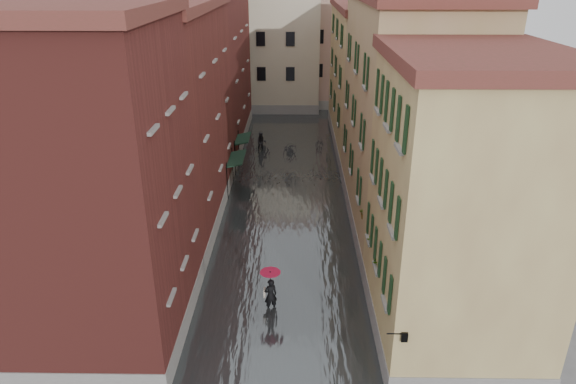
{
  "coord_description": "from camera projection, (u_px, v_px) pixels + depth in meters",
  "views": [
    {
      "loc": [
        0.61,
        -20.11,
        14.48
      ],
      "look_at": [
        0.2,
        6.25,
        3.0
      ],
      "focal_mm": 32.0,
      "sensor_mm": 36.0,
      "label": 1
    }
  ],
  "objects": [
    {
      "name": "building_end_pink",
      "position": [
        344.0,
        50.0,
        58.41
      ],
      "size": [
        10.0,
        9.0,
        12.0
      ],
      "primitive_type": "cube",
      "color": "tan",
      "rests_on": "ground"
    },
    {
      "name": "window_planters",
      "position": [
        372.0,
        232.0,
        23.27
      ],
      "size": [
        0.59,
        5.75,
        0.84
      ],
      "color": "brown",
      "rests_on": "ground"
    },
    {
      "name": "building_left_mid",
      "position": [
        166.0,
        122.0,
        30.08
      ],
      "size": [
        6.0,
        14.0,
        12.5
      ],
      "primitive_type": "cube",
      "color": "#59211C",
      "rests_on": "ground"
    },
    {
      "name": "floodwater",
      "position": [
        287.0,
        191.0,
        36.1
      ],
      "size": [
        10.0,
        60.0,
        0.2
      ],
      "primitive_type": "cube",
      "color": "#3E4244",
      "rests_on": "ground"
    },
    {
      "name": "wall_lantern",
      "position": [
        404.0,
        336.0,
        17.46
      ],
      "size": [
        0.71,
        0.22,
        0.35
      ],
      "color": "black",
      "rests_on": "ground"
    },
    {
      "name": "pedestrian_far",
      "position": [
        261.0,
        143.0,
        43.73
      ],
      "size": [
        0.96,
        0.8,
        1.78
      ],
      "primitive_type": "imported",
      "rotation": [
        0.0,
        0.0,
        0.15
      ],
      "color": "black",
      "rests_on": "ground"
    },
    {
      "name": "building_right_near",
      "position": [
        459.0,
        213.0,
        19.99
      ],
      "size": [
        6.0,
        8.0,
        11.5
      ],
      "primitive_type": "cube",
      "color": "#9D7F51",
      "rests_on": "ground"
    },
    {
      "name": "building_end_cream",
      "position": [
        264.0,
        48.0,
        56.5
      ],
      "size": [
        12.0,
        9.0,
        13.0
      ],
      "primitive_type": "cube",
      "color": "beige",
      "rests_on": "ground"
    },
    {
      "name": "awning_far",
      "position": [
        242.0,
        140.0,
        39.36
      ],
      "size": [
        1.09,
        2.75,
        2.8
      ],
      "color": "black",
      "rests_on": "ground"
    },
    {
      "name": "ground",
      "position": [
        282.0,
        303.0,
        24.22
      ],
      "size": [
        120.0,
        120.0,
        0.0
      ],
      "primitive_type": "plane",
      "color": "#5B5B5D",
      "rests_on": "ground"
    },
    {
      "name": "building_right_far",
      "position": [
        371.0,
        80.0,
        43.82
      ],
      "size": [
        6.0,
        16.0,
        11.5
      ],
      "primitive_type": "cube",
      "color": "#9D7F51",
      "rests_on": "ground"
    },
    {
      "name": "building_right_mid",
      "position": [
        406.0,
        119.0,
        29.78
      ],
      "size": [
        6.0,
        14.0,
        13.0
      ],
      "primitive_type": "cube",
      "color": "tan",
      "rests_on": "ground"
    },
    {
      "name": "building_left_near",
      "position": [
        99.0,
        193.0,
        19.9
      ],
      "size": [
        6.0,
        8.0,
        13.0
      ],
      "primitive_type": "cube",
      "color": "maroon",
      "rests_on": "ground"
    },
    {
      "name": "awning_near",
      "position": [
        236.0,
        159.0,
        35.23
      ],
      "size": [
        1.09,
        3.15,
        2.8
      ],
      "color": "black",
      "rests_on": "ground"
    },
    {
      "name": "pedestrian_main",
      "position": [
        270.0,
        287.0,
        23.2
      ],
      "size": [
        0.96,
        0.96,
        2.06
      ],
      "color": "black",
      "rests_on": "ground"
    },
    {
      "name": "building_left_far",
      "position": [
        207.0,
        65.0,
        43.53
      ],
      "size": [
        6.0,
        16.0,
        14.0
      ],
      "primitive_type": "cube",
      "color": "maroon",
      "rests_on": "ground"
    }
  ]
}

